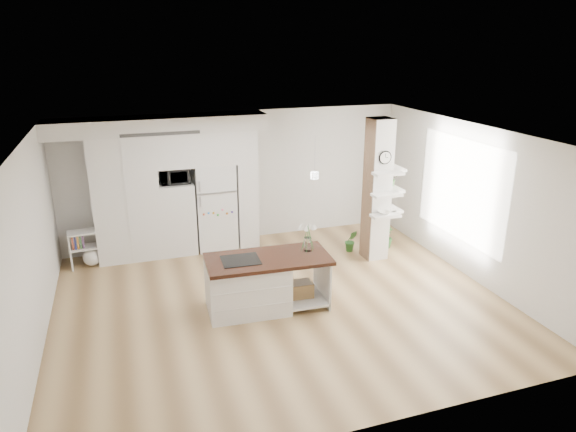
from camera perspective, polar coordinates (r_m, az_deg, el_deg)
name	(u,v)px	position (r m, az deg, el deg)	size (l,w,h in m)	color
floor	(281,302)	(8.42, -0.82, -9.57)	(7.00, 6.00, 0.01)	tan
room	(280,193)	(7.71, -0.89, 2.63)	(7.04, 6.04, 2.72)	white
cabinet_wall	(165,179)	(10.08, -13.46, 3.98)	(4.00, 0.71, 2.70)	white
refrigerator	(215,206)	(10.38, -8.13, 1.12)	(0.78, 0.69, 1.75)	white
column	(383,191)	(9.77, 10.51, 2.78)	(0.69, 0.90, 2.70)	silver
window	(461,190)	(9.65, 18.68, 2.79)	(2.40, 2.40, 0.00)	white
pendant_light	(378,165)	(8.42, 9.93, 5.62)	(0.12, 0.12, 0.10)	white
kitchen_island	(255,283)	(8.05, -3.69, -7.42)	(1.95, 1.00, 1.43)	white
bookshelf	(88,251)	(10.28, -21.32, -3.59)	(0.61, 0.39, 0.70)	white
floor_plant_a	(351,241)	(10.33, 7.01, -2.74)	(0.25, 0.20, 0.45)	#316F2C
floor_plant_b	(386,236)	(10.62, 10.79, -2.21)	(0.28, 0.28, 0.49)	#316F2C
microwave	(175,176)	(10.03, -12.47, 4.37)	(0.54, 0.37, 0.30)	#2D2D2D
shelf_plant	(391,178)	(9.98, 11.37, 4.11)	(0.27, 0.23, 0.30)	#316F2C
decor_bowl	(384,213)	(9.64, 10.62, 0.37)	(0.22, 0.22, 0.05)	white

